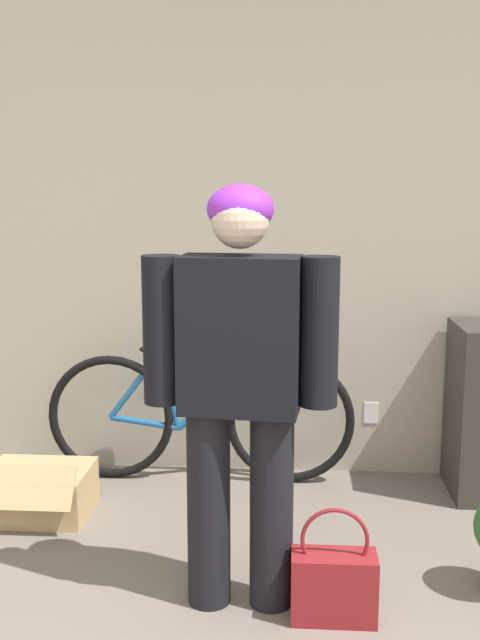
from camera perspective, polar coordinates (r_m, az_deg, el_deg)
wall_back at (r=4.14m, az=2.70°, el=5.86°), size 8.00×0.07×2.60m
person at (r=2.78m, az=0.00°, el=-4.11°), size 0.72×0.27×1.62m
bicycle at (r=4.14m, az=-3.11°, el=-7.26°), size 1.69×0.46×0.77m
handbag at (r=2.99m, az=7.16°, el=-19.28°), size 0.32×0.15×0.44m
cardboard_box at (r=3.93m, az=-15.10°, el=-12.50°), size 0.51×0.47×0.31m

